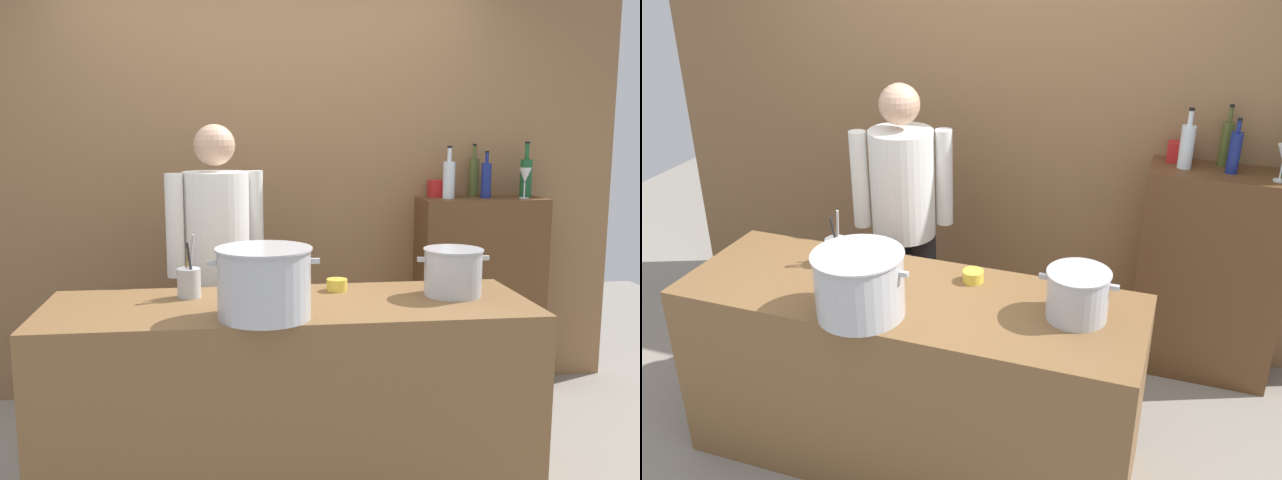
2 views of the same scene
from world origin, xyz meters
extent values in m
cube|color=olive|center=(0.00, 1.40, 1.50)|extent=(4.40, 0.10, 3.00)
cube|color=brown|center=(0.00, 0.00, 0.45)|extent=(2.09, 0.70, 0.90)
cube|color=brown|center=(1.28, 1.19, 0.61)|extent=(0.76, 0.32, 1.22)
cylinder|color=black|center=(-0.23, 0.73, 0.42)|extent=(0.14, 0.14, 0.84)
cylinder|color=black|center=(-0.41, 0.65, 0.42)|extent=(0.14, 0.14, 0.84)
cylinder|color=white|center=(-0.32, 0.69, 1.13)|extent=(0.34, 0.34, 0.58)
cube|color=black|center=(-0.39, 0.86, 0.89)|extent=(0.28, 0.14, 0.52)
cylinder|color=white|center=(-0.12, 0.78, 1.16)|extent=(0.09, 0.09, 0.52)
cylinder|color=white|center=(-0.52, 0.60, 1.16)|extent=(0.09, 0.09, 0.52)
sphere|color=tan|center=(-0.32, 0.69, 1.55)|extent=(0.21, 0.21, 0.21)
cylinder|color=#B7BABF|center=(-0.12, -0.22, 1.04)|extent=(0.37, 0.37, 0.27)
cylinder|color=#B7BABF|center=(-0.12, -0.22, 1.18)|extent=(0.38, 0.38, 0.01)
cube|color=#B7BABF|center=(-0.32, -0.22, 1.12)|extent=(0.04, 0.02, 0.02)
cube|color=#B7BABF|center=(0.09, -0.22, 1.12)|extent=(0.04, 0.02, 0.02)
cylinder|color=#B7BABF|center=(0.74, 0.05, 1.00)|extent=(0.26, 0.26, 0.20)
cylinder|color=#B7BABF|center=(0.74, 0.05, 1.11)|extent=(0.27, 0.27, 0.01)
cube|color=#B7BABF|center=(0.59, 0.05, 1.07)|extent=(0.04, 0.02, 0.02)
cube|color=#B7BABF|center=(0.88, 0.05, 1.07)|extent=(0.04, 0.02, 0.02)
cylinder|color=#B7BABF|center=(-0.43, 0.16, 0.97)|extent=(0.10, 0.10, 0.13)
cylinder|color=#B7BABF|center=(-0.42, 0.17, 1.05)|extent=(0.04, 0.04, 0.26)
cylinder|color=#262626|center=(-0.42, 0.14, 1.04)|extent=(0.04, 0.02, 0.23)
cylinder|color=olive|center=(-0.44, 0.18, 1.02)|extent=(0.03, 0.02, 0.20)
cylinder|color=yellow|center=(0.24, 0.20, 0.93)|extent=(0.10, 0.10, 0.05)
cylinder|color=silver|center=(1.07, 1.19, 1.33)|extent=(0.07, 0.07, 0.22)
cylinder|color=silver|center=(1.07, 1.19, 1.48)|extent=(0.03, 0.03, 0.08)
cylinder|color=black|center=(1.07, 1.19, 1.53)|extent=(0.03, 0.03, 0.01)
cylinder|color=navy|center=(1.30, 1.18, 1.32)|extent=(0.06, 0.06, 0.21)
cylinder|color=navy|center=(1.30, 1.18, 1.46)|extent=(0.02, 0.02, 0.06)
cylinder|color=black|center=(1.30, 1.18, 1.50)|extent=(0.02, 0.02, 0.01)
cylinder|color=#1E592D|center=(1.57, 1.23, 1.33)|extent=(0.07, 0.07, 0.23)
cylinder|color=#1E592D|center=(1.57, 1.23, 1.50)|extent=(0.03, 0.03, 0.10)
cylinder|color=black|center=(1.57, 1.23, 1.55)|extent=(0.03, 0.03, 0.01)
cylinder|color=#475123|center=(1.26, 1.29, 1.33)|extent=(0.06, 0.06, 0.23)
cylinder|color=#475123|center=(1.26, 1.29, 1.49)|extent=(0.02, 0.02, 0.08)
cylinder|color=black|center=(1.26, 1.29, 1.54)|extent=(0.02, 0.02, 0.01)
cylinder|color=silver|center=(1.53, 1.14, 1.22)|extent=(0.06, 0.06, 0.01)
cylinder|color=silver|center=(1.53, 1.14, 1.27)|extent=(0.01, 0.01, 0.09)
cone|color=silver|center=(1.53, 1.14, 1.36)|extent=(0.08, 0.08, 0.09)
cube|color=red|center=(1.01, 1.28, 1.27)|extent=(0.09, 0.09, 0.10)
camera|label=1|loc=(-0.24, -2.92, 1.65)|focal=39.43mm
camera|label=2|loc=(1.11, -2.45, 2.44)|focal=39.18mm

